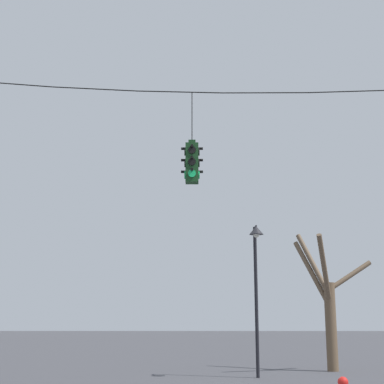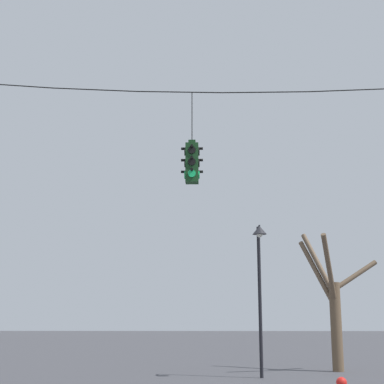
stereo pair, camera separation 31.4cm
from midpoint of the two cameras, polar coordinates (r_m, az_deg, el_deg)
span_wire at (r=16.30m, az=7.68°, el=9.99°), size 16.26×0.03×0.41m
traffic_light_over_intersection at (r=15.54m, az=0.58°, el=2.88°), size 0.58×0.58×2.52m
street_lamp at (r=20.69m, az=7.02°, el=-6.85°), size 0.49×0.85×5.17m
bare_tree at (r=24.07m, az=13.78°, el=-10.19°), size 3.00×3.28×5.49m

